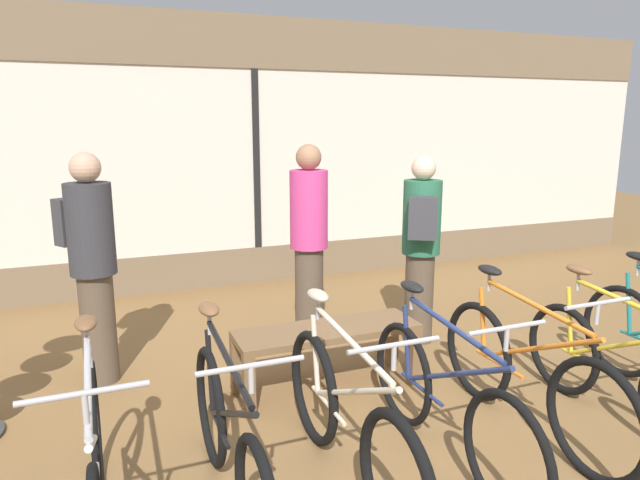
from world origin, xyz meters
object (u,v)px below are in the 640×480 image
at_px(bicycle_center_right, 527,375).
at_px(bicycle_right, 618,370).
at_px(bicycle_center_left, 348,423).
at_px(customer_mid_floor, 309,239).
at_px(bicycle_left, 230,445).
at_px(display_bench, 327,339).
at_px(bicycle_far_left, 96,473).
at_px(bicycle_center, 446,402).
at_px(customer_by_window, 421,244).
at_px(customer_near_rack, 92,261).

distance_m(bicycle_center_right, bicycle_right, 0.66).
relative_size(bicycle_center_right, bicycle_right, 1.07).
xyz_separation_m(bicycle_center_left, bicycle_right, (1.97, -0.03, -0.02)).
bearing_deg(bicycle_right, customer_mid_floor, 122.92).
distance_m(bicycle_left, bicycle_center_right, 1.97).
height_order(bicycle_center_right, display_bench, bicycle_center_right).
height_order(bicycle_far_left, bicycle_right, bicycle_far_left).
relative_size(bicycle_center, customer_mid_floor, 0.96).
bearing_deg(customer_mid_floor, customer_by_window, -23.83).
relative_size(bicycle_right, customer_by_window, 0.98).
bearing_deg(customer_mid_floor, bicycle_far_left, -131.29).
height_order(bicycle_center, customer_mid_floor, customer_mid_floor).
bearing_deg(bicycle_center_left, bicycle_far_left, -179.80).
distance_m(customer_near_rack, customer_mid_floor, 1.83).
distance_m(bicycle_left, bicycle_right, 2.62).
bearing_deg(bicycle_far_left, display_bench, 35.17).
xyz_separation_m(bicycle_far_left, bicycle_center_right, (2.61, 0.10, -0.02)).
distance_m(bicycle_right, customer_near_rack, 3.82).
bearing_deg(customer_near_rack, customer_by_window, -4.94).
xyz_separation_m(customer_by_window, customer_mid_floor, (-0.92, 0.41, 0.03)).
bearing_deg(bicycle_left, bicycle_center_left, -2.35).
xyz_separation_m(bicycle_far_left, customer_by_window, (2.78, 1.71, 0.51)).
distance_m(bicycle_left, customer_by_window, 2.77).
distance_m(bicycle_far_left, bicycle_right, 3.25).
bearing_deg(customer_mid_floor, display_bench, -102.81).
xyz_separation_m(bicycle_right, customer_mid_floor, (-1.39, 2.15, 0.58)).
bearing_deg(customer_by_window, bicycle_left, -141.91).
height_order(bicycle_right, display_bench, bicycle_right).
bearing_deg(bicycle_center_left, display_bench, 72.78).
distance_m(display_bench, customer_by_window, 1.37).
bearing_deg(customer_mid_floor, bicycle_center_right, -69.67).
distance_m(display_bench, customer_mid_floor, 1.13).
height_order(bicycle_left, display_bench, bicycle_left).
bearing_deg(customer_near_rack, customer_mid_floor, 5.30).
bearing_deg(customer_mid_floor, bicycle_center_left, -105.24).
height_order(bicycle_center_right, customer_mid_floor, customer_mid_floor).
height_order(bicycle_far_left, bicycle_center, bicycle_far_left).
bearing_deg(bicycle_left, customer_mid_floor, 59.59).
relative_size(display_bench, customer_mid_floor, 0.78).
relative_size(customer_near_rack, customer_by_window, 1.05).
xyz_separation_m(bicycle_center_left, bicycle_center, (0.64, 0.01, -0.01)).
bearing_deg(bicycle_center, customer_near_rack, 134.25).
bearing_deg(customer_near_rack, bicycle_left, -72.65).
xyz_separation_m(bicycle_center_right, customer_by_window, (0.17, 1.61, 0.53)).
height_order(bicycle_left, bicycle_center_left, bicycle_center_left).
bearing_deg(bicycle_center_right, bicycle_far_left, -177.78).
bearing_deg(bicycle_far_left, bicycle_right, -0.54).
bearing_deg(bicycle_far_left, customer_mid_floor, 48.71).
relative_size(bicycle_center_left, display_bench, 1.27).
height_order(bicycle_center_left, bicycle_center, bicycle_center_left).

